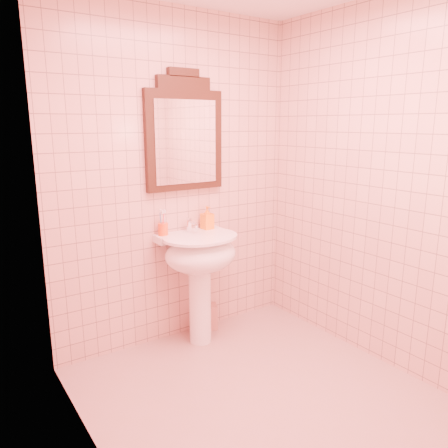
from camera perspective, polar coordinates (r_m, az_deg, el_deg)
floor at (r=2.94m, az=5.44°, el=-21.94°), size 2.20×2.20×0.00m
back_wall at (r=3.35m, az=-6.22°, el=5.56°), size 2.00×0.02×2.50m
pedestal_sink at (r=3.32m, az=-3.14°, el=-4.90°), size 0.58×0.58×0.86m
faucet at (r=3.36m, az=-4.40°, el=-0.10°), size 0.04×0.16×0.11m
mirror at (r=3.33m, az=-5.18°, el=11.48°), size 0.63×0.06×0.89m
toothbrush_cup at (r=3.29m, az=-7.96°, el=-0.65°), size 0.07×0.07×0.17m
soap_dispenser at (r=3.44m, az=-2.21°, el=0.84°), size 0.09×0.09×0.18m
towel at (r=3.73m, az=-2.26°, el=-12.00°), size 0.20×0.17×0.21m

